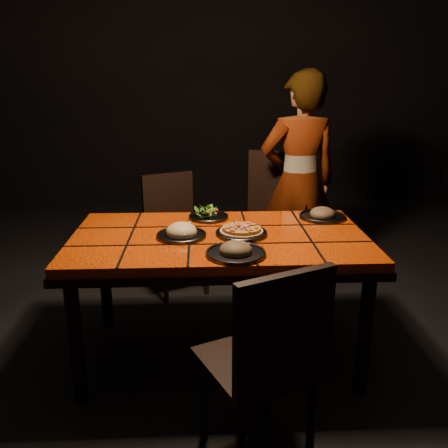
{
  "coord_description": "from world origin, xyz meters",
  "views": [
    {
      "loc": [
        -0.09,
        -2.45,
        1.59
      ],
      "look_at": [
        0.02,
        -0.03,
        0.82
      ],
      "focal_mm": 38.0,
      "sensor_mm": 36.0,
      "label": 1
    }
  ],
  "objects_px": {
    "chair_far_left": "(173,225)",
    "diner": "(299,183)",
    "plate_pizza": "(241,232)",
    "chair_near": "(268,357)",
    "plate_pasta": "(181,233)",
    "dining_table": "(219,248)",
    "chair_far_right": "(273,209)"
  },
  "relations": [
    {
      "from": "dining_table",
      "to": "chair_far_right",
      "type": "bearing_deg",
      "value": 66.83
    },
    {
      "from": "diner",
      "to": "plate_pizza",
      "type": "height_order",
      "value": "diner"
    },
    {
      "from": "plate_pizza",
      "to": "plate_pasta",
      "type": "relative_size",
      "value": 1.13
    },
    {
      "from": "plate_pizza",
      "to": "chair_far_left",
      "type": "bearing_deg",
      "value": 113.86
    },
    {
      "from": "chair_near",
      "to": "chair_far_left",
      "type": "height_order",
      "value": "chair_near"
    },
    {
      "from": "dining_table",
      "to": "diner",
      "type": "xyz_separation_m",
      "value": [
        0.63,
        0.99,
        0.14
      ]
    },
    {
      "from": "plate_pizza",
      "to": "plate_pasta",
      "type": "height_order",
      "value": "plate_pasta"
    },
    {
      "from": "chair_far_left",
      "to": "dining_table",
      "type": "bearing_deg",
      "value": -96.19
    },
    {
      "from": "chair_near",
      "to": "plate_pizza",
      "type": "xyz_separation_m",
      "value": [
        -0.04,
        0.83,
        0.24
      ]
    },
    {
      "from": "diner",
      "to": "plate_pizza",
      "type": "relative_size",
      "value": 5.37
    },
    {
      "from": "chair_near",
      "to": "chair_far_left",
      "type": "bearing_deg",
      "value": -100.15
    },
    {
      "from": "chair_near",
      "to": "plate_pizza",
      "type": "relative_size",
      "value": 3.04
    },
    {
      "from": "chair_far_left",
      "to": "plate_pizza",
      "type": "xyz_separation_m",
      "value": [
        0.43,
        -0.98,
        0.26
      ]
    },
    {
      "from": "diner",
      "to": "plate_pasta",
      "type": "bearing_deg",
      "value": 42.43
    },
    {
      "from": "chair_far_right",
      "to": "diner",
      "type": "xyz_separation_m",
      "value": [
        0.17,
        -0.09,
        0.23
      ]
    },
    {
      "from": "dining_table",
      "to": "chair_near",
      "type": "height_order",
      "value": "chair_near"
    },
    {
      "from": "chair_near",
      "to": "diner",
      "type": "relative_size",
      "value": 0.57
    },
    {
      "from": "chair_far_left",
      "to": "diner",
      "type": "relative_size",
      "value": 0.54
    },
    {
      "from": "plate_pizza",
      "to": "chair_near",
      "type": "bearing_deg",
      "value": -87.23
    },
    {
      "from": "chair_near",
      "to": "chair_far_right",
      "type": "xyz_separation_m",
      "value": [
        0.3,
        1.92,
        0.06
      ]
    },
    {
      "from": "diner",
      "to": "chair_far_right",
      "type": "bearing_deg",
      "value": -34.8
    },
    {
      "from": "chair_far_right",
      "to": "chair_far_left",
      "type": "bearing_deg",
      "value": -151.49
    },
    {
      "from": "chair_near",
      "to": "chair_far_right",
      "type": "bearing_deg",
      "value": -123.69
    },
    {
      "from": "chair_far_right",
      "to": "plate_pizza",
      "type": "height_order",
      "value": "chair_far_right"
    },
    {
      "from": "dining_table",
      "to": "diner",
      "type": "distance_m",
      "value": 1.19
    },
    {
      "from": "dining_table",
      "to": "chair_far_right",
      "type": "height_order",
      "value": "chair_far_right"
    },
    {
      "from": "dining_table",
      "to": "chair_far_right",
      "type": "xyz_separation_m",
      "value": [
        0.46,
        1.08,
        -0.09
      ]
    },
    {
      "from": "plate_pasta",
      "to": "chair_near",
      "type": "bearing_deg",
      "value": -65.79
    },
    {
      "from": "chair_far_left",
      "to": "chair_far_right",
      "type": "bearing_deg",
      "value": -16.01
    },
    {
      "from": "chair_near",
      "to": "plate_pasta",
      "type": "height_order",
      "value": "chair_near"
    },
    {
      "from": "chair_far_left",
      "to": "diner",
      "type": "bearing_deg",
      "value": -22.6
    },
    {
      "from": "chair_near",
      "to": "plate_pasta",
      "type": "relative_size",
      "value": 3.43
    }
  ]
}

